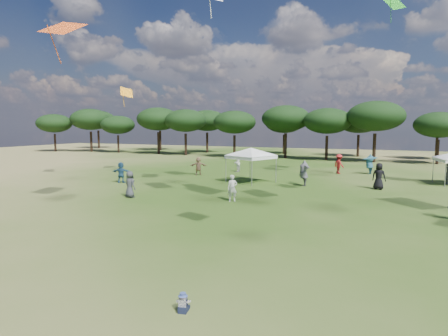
{
  "coord_description": "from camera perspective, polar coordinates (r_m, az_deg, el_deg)",
  "views": [
    {
      "loc": [
        4.48,
        -5.86,
        4.48
      ],
      "look_at": [
        -0.64,
        6.0,
        3.03
      ],
      "focal_mm": 30.0,
      "sensor_mm": 36.0,
      "label": 1
    }
  ],
  "objects": [
    {
      "name": "tent_left",
      "position": [
        29.7,
        4.14,
        2.85
      ],
      "size": [
        5.55,
        5.55,
        3.07
      ],
      "rotation": [
        0.0,
        0.0,
        -0.41
      ],
      "color": "gray",
      "rests_on": "ground"
    },
    {
      "name": "festival_crowd",
      "position": [
        29.73,
        14.67,
        -0.7
      ],
      "size": [
        31.02,
        19.94,
        1.92
      ],
      "color": "#34363A",
      "rests_on": "ground"
    },
    {
      "name": "tree_line",
      "position": [
        53.31,
        21.24,
        7.0
      ],
      "size": [
        108.78,
        17.63,
        7.77
      ],
      "color": "black",
      "rests_on": "ground"
    },
    {
      "name": "toddler",
      "position": [
        9.67,
        -6.23,
        -19.81
      ],
      "size": [
        0.35,
        0.38,
        0.49
      ],
      "rotation": [
        0.0,
        0.0,
        0.2
      ],
      "color": "black",
      "rests_on": "ground"
    }
  ]
}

